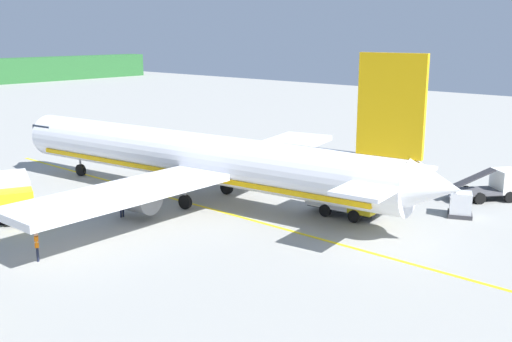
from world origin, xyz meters
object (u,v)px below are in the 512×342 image
object	(u,v)px
airliner_foreground	(197,158)
service_truck_catering	(14,194)
service_truck_baggage	(496,185)
crew_marshaller	(122,204)
crew_loader_right	(37,244)
cargo_container_near	(460,204)
crew_loader_left	(324,186)
service_truck_pushback	(343,194)

from	to	relation	value
airliner_foreground	service_truck_catering	xyz separation A→B (m)	(-11.67, 7.16, -1.86)
service_truck_baggage	airliner_foreground	bearing A→B (deg)	131.61
service_truck_baggage	crew_marshaller	xyz separation A→B (m)	(-22.76, 18.54, -0.20)
airliner_foreground	service_truck_baggage	xyz separation A→B (m)	(15.87, -17.87, -2.20)
crew_marshaller	crew_loader_right	bearing A→B (deg)	-158.39
service_truck_baggage	service_truck_catering	world-z (taller)	service_truck_catering
service_truck_baggage	crew_marshaller	size ratio (longest dim) A/B	3.43
service_truck_baggage	cargo_container_near	xyz separation A→B (m)	(-6.33, 0.22, -0.27)
crew_loader_left	service_truck_catering	bearing A→B (deg)	142.57
airliner_foreground	service_truck_pushback	xyz separation A→B (m)	(4.22, -11.00, -1.81)
cargo_container_near	service_truck_catering	bearing A→B (deg)	130.54
service_truck_pushback	crew_marshaller	size ratio (longest dim) A/B	3.26
crew_loader_left	cargo_container_near	bearing A→B (deg)	-77.16
service_truck_pushback	crew_marshaller	distance (m)	16.12
service_truck_pushback	service_truck_baggage	bearing A→B (deg)	-30.54
airliner_foreground	crew_loader_left	world-z (taller)	airliner_foreground
airliner_foreground	cargo_container_near	world-z (taller)	airliner_foreground
service_truck_baggage	cargo_container_near	size ratio (longest dim) A/B	2.57
service_truck_baggage	service_truck_pushback	world-z (taller)	service_truck_pushback
service_truck_baggage	cargo_container_near	distance (m)	6.34
cargo_container_near	crew_marshaller	bearing A→B (deg)	131.90
airliner_foreground	service_truck_catering	size ratio (longest dim) A/B	6.07
crew_marshaller	airliner_foreground	bearing A→B (deg)	-5.56
service_truck_baggage	crew_loader_right	distance (m)	34.70
crew_marshaller	cargo_container_near	bearing A→B (deg)	-48.10
service_truck_catering	cargo_container_near	size ratio (longest dim) A/B	3.07
service_truck_baggage	crew_loader_left	world-z (taller)	service_truck_baggage
cargo_container_near	crew_loader_left	world-z (taller)	cargo_container_near
service_truck_baggage	service_truck_pushback	size ratio (longest dim) A/B	1.05
service_truck_baggage	crew_marshaller	bearing A→B (deg)	140.84
crew_marshaller	service_truck_catering	bearing A→B (deg)	126.39
service_truck_pushback	cargo_container_near	bearing A→B (deg)	-51.30
service_truck_catering	crew_loader_left	size ratio (longest dim) A/B	4.05
service_truck_pushback	crew_loader_left	xyz separation A→B (m)	(2.96, 3.73, -0.58)
service_truck_baggage	crew_marshaller	world-z (taller)	service_truck_baggage
cargo_container_near	crew_marshaller	world-z (taller)	cargo_container_near
service_truck_pushback	cargo_container_near	size ratio (longest dim) A/B	2.44
airliner_foreground	cargo_container_near	distance (m)	20.22
crew_marshaller	crew_loader_right	size ratio (longest dim) A/B	0.95
crew_loader_left	service_truck_pushback	bearing A→B (deg)	-128.51
service_truck_catering	crew_marshaller	size ratio (longest dim) A/B	4.09
service_truck_baggage	crew_marshaller	distance (m)	29.36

